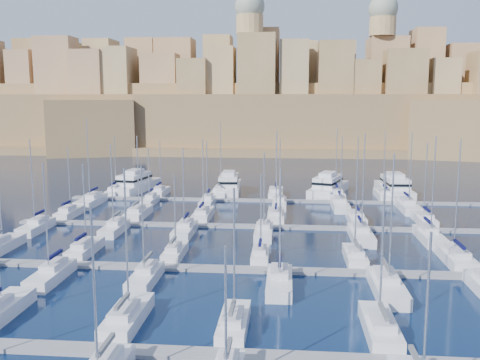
# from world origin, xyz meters

# --- Properties ---
(ground) EXTENTS (600.00, 600.00, 0.00)m
(ground) POSITION_xyz_m (0.00, 0.00, 0.00)
(ground) COLOR black
(ground) RESTS_ON ground
(pontoon_near) EXTENTS (84.00, 2.00, 0.40)m
(pontoon_near) POSITION_xyz_m (0.00, -34.00, 0.20)
(pontoon_near) COLOR slate
(pontoon_near) RESTS_ON ground
(pontoon_mid_near) EXTENTS (84.00, 2.00, 0.40)m
(pontoon_mid_near) POSITION_xyz_m (0.00, -12.00, 0.20)
(pontoon_mid_near) COLOR slate
(pontoon_mid_near) RESTS_ON ground
(pontoon_mid_far) EXTENTS (84.00, 2.00, 0.40)m
(pontoon_mid_far) POSITION_xyz_m (0.00, 10.00, 0.20)
(pontoon_mid_far) COLOR slate
(pontoon_mid_far) RESTS_ON ground
(pontoon_far) EXTENTS (84.00, 2.00, 0.40)m
(pontoon_far) POSITION_xyz_m (0.00, 32.00, 0.20)
(pontoon_far) COLOR slate
(pontoon_far) RESTS_ON ground
(sailboat_2) EXTENTS (2.84, 9.45, 15.00)m
(sailboat_2) POSITION_xyz_m (-12.09, -28.39, 0.75)
(sailboat_2) COLOR silver
(sailboat_2) RESTS_ON ground
(sailboat_3) EXTENTS (2.53, 8.43, 13.43)m
(sailboat_3) POSITION_xyz_m (-2.01, -28.89, 0.73)
(sailboat_3) COLOR silver
(sailboat_3) RESTS_ON ground
(sailboat_4) EXTENTS (2.73, 9.12, 14.93)m
(sailboat_4) POSITION_xyz_m (11.13, -28.56, 0.75)
(sailboat_4) COLOR silver
(sailboat_4) RESTS_ON ground
(sailboat_12) EXTENTS (2.81, 9.35, 13.85)m
(sailboat_12) POSITION_xyz_m (-36.70, -6.44, 0.74)
(sailboat_12) COLOR silver
(sailboat_12) RESTS_ON ground
(sailboat_13) EXTENTS (2.58, 8.60, 12.55)m
(sailboat_13) POSITION_xyz_m (-24.53, -6.81, 0.73)
(sailboat_13) COLOR silver
(sailboat_13) RESTS_ON ground
(sailboat_14) EXTENTS (2.29, 7.62, 11.36)m
(sailboat_14) POSITION_xyz_m (-12.04, -7.29, 0.71)
(sailboat_14) COLOR silver
(sailboat_14) RESTS_ON ground
(sailboat_15) EXTENTS (2.20, 7.34, 11.64)m
(sailboat_15) POSITION_xyz_m (-0.68, -7.43, 0.71)
(sailboat_15) COLOR silver
(sailboat_15) RESTS_ON ground
(sailboat_16) EXTENTS (2.51, 8.35, 13.30)m
(sailboat_16) POSITION_xyz_m (11.52, -6.93, 0.73)
(sailboat_16) COLOR silver
(sailboat_16) RESTS_ON ground
(sailboat_17) EXTENTS (3.00, 9.99, 16.08)m
(sailboat_17) POSITION_xyz_m (24.30, -6.13, 0.77)
(sailboat_17) COLOR silver
(sailboat_17) RESTS_ON ground
(sailboat_19) EXTENTS (2.69, 8.97, 14.13)m
(sailboat_19) POSITION_xyz_m (-24.44, -17.37, 0.74)
(sailboat_19) COLOR silver
(sailboat_19) RESTS_ON ground
(sailboat_20) EXTENTS (2.57, 8.57, 13.94)m
(sailboat_20) POSITION_xyz_m (-13.35, -17.18, 0.74)
(sailboat_20) COLOR silver
(sailboat_20) RESTS_ON ground
(sailboat_21) EXTENTS (2.79, 9.29, 13.94)m
(sailboat_21) POSITION_xyz_m (1.95, -17.53, 0.74)
(sailboat_21) COLOR silver
(sailboat_21) RESTS_ON ground
(sailboat_22) EXTENTS (3.09, 10.29, 15.60)m
(sailboat_22) POSITION_xyz_m (13.63, -18.02, 0.77)
(sailboat_22) COLOR silver
(sailboat_22) RESTS_ON ground
(sailboat_24) EXTENTS (2.54, 8.45, 12.77)m
(sailboat_24) POSITION_xyz_m (-35.85, 15.12, 0.73)
(sailboat_24) COLOR silver
(sailboat_24) RESTS_ON ground
(sailboat_25) EXTENTS (2.91, 9.71, 14.64)m
(sailboat_25) POSITION_xyz_m (-23.54, 15.73, 0.75)
(sailboat_25) COLOR silver
(sailboat_25) RESTS_ON ground
(sailboat_26) EXTENTS (2.79, 9.31, 14.27)m
(sailboat_26) POSITION_xyz_m (-11.93, 15.54, 0.75)
(sailboat_26) COLOR silver
(sailboat_26) RESTS_ON ground
(sailboat_27) EXTENTS (2.85, 9.49, 15.73)m
(sailboat_27) POSITION_xyz_m (0.81, 15.63, 0.76)
(sailboat_27) COLOR silver
(sailboat_27) RESTS_ON ground
(sailboat_28) EXTENTS (2.69, 8.97, 14.80)m
(sailboat_28) POSITION_xyz_m (14.40, 15.37, 0.75)
(sailboat_28) COLOR silver
(sailboat_28) RESTS_ON ground
(sailboat_29) EXTENTS (2.64, 8.80, 13.96)m
(sailboat_29) POSITION_xyz_m (25.68, 15.29, 0.74)
(sailboat_29) COLOR silver
(sailboat_29) RESTS_ON ground
(sailboat_30) EXTENTS (2.67, 8.89, 14.92)m
(sailboat_30) POSITION_xyz_m (-36.88, 4.67, 0.75)
(sailboat_30) COLOR silver
(sailboat_30) RESTS_ON ground
(sailboat_31) EXTENTS (2.60, 8.66, 14.30)m
(sailboat_31) POSITION_xyz_m (-24.20, 4.78, 0.74)
(sailboat_31) COLOR silver
(sailboat_31) RESTS_ON ground
(sailboat_32) EXTENTS (2.72, 9.07, 13.85)m
(sailboat_32) POSITION_xyz_m (-13.00, 4.58, 0.74)
(sailboat_32) COLOR silver
(sailboat_32) RESTS_ON ground
(sailboat_33) EXTENTS (2.64, 8.82, 13.22)m
(sailboat_33) POSITION_xyz_m (-0.79, 4.70, 0.73)
(sailboat_33) COLOR silver
(sailboat_33) RESTS_ON ground
(sailboat_34) EXTENTS (3.07, 10.22, 16.16)m
(sailboat_34) POSITION_xyz_m (13.71, 4.01, 0.77)
(sailboat_34) COLOR silver
(sailboat_34) RESTS_ON ground
(sailboat_35) EXTENTS (2.91, 9.71, 15.82)m
(sailboat_35) POSITION_xyz_m (23.72, 4.26, 0.76)
(sailboat_35) COLOR silver
(sailboat_35) RESTS_ON ground
(sailboat_36) EXTENTS (2.37, 7.90, 12.92)m
(sailboat_36) POSITION_xyz_m (-34.59, 36.85, 0.73)
(sailboat_36) COLOR silver
(sailboat_36) RESTS_ON ground
(sailboat_37) EXTENTS (2.55, 8.50, 11.98)m
(sailboat_37) POSITION_xyz_m (-24.70, 37.14, 0.72)
(sailboat_37) COLOR silver
(sailboat_37) RESTS_ON ground
(sailboat_38) EXTENTS (3.11, 10.38, 16.26)m
(sailboat_38) POSITION_xyz_m (-11.70, 38.07, 0.77)
(sailboat_38) COLOR silver
(sailboat_38) RESTS_ON ground
(sailboat_39) EXTENTS (2.99, 9.98, 13.48)m
(sailboat_39) POSITION_xyz_m (0.26, 37.87, 0.75)
(sailboat_39) COLOR silver
(sailboat_39) RESTS_ON ground
(sailboat_40) EXTENTS (3.17, 10.57, 15.00)m
(sailboat_40) POSITION_xyz_m (12.94, 38.16, 0.77)
(sailboat_40) COLOR silver
(sailboat_40) RESTS_ON ground
(sailboat_41) EXTENTS (2.89, 9.62, 14.60)m
(sailboat_41) POSITION_xyz_m (22.80, 37.69, 0.75)
(sailboat_41) COLOR silver
(sailboat_41) RESTS_ON ground
(sailboat_42) EXTENTS (3.24, 10.79, 17.23)m
(sailboat_42) POSITION_xyz_m (-35.84, 25.73, 0.78)
(sailboat_42) COLOR silver
(sailboat_42) RESTS_ON ground
(sailboat_43) EXTENTS (2.25, 7.48, 11.58)m
(sailboat_43) POSITION_xyz_m (-24.41, 27.36, 0.71)
(sailboat_43) COLOR silver
(sailboat_43) RESTS_ON ground
(sailboat_44) EXTENTS (2.46, 8.19, 13.09)m
(sailboat_44) POSITION_xyz_m (-12.83, 27.01, 0.73)
(sailboat_44) COLOR silver
(sailboat_44) RESTS_ON ground
(sailboat_45) EXTENTS (2.63, 8.77, 13.57)m
(sailboat_45) POSITION_xyz_m (1.22, 26.73, 0.74)
(sailboat_45) COLOR silver
(sailboat_45) RESTS_ON ground
(sailboat_46) EXTENTS (2.97, 9.92, 14.15)m
(sailboat_46) POSITION_xyz_m (12.73, 26.16, 0.75)
(sailboat_46) COLOR silver
(sailboat_46) RESTS_ON ground
(sailboat_47) EXTENTS (3.13, 10.44, 14.99)m
(sailboat_47) POSITION_xyz_m (25.25, 25.91, 0.76)
(sailboat_47) COLOR silver
(sailboat_47) RESTS_ON ground
(motor_yacht_a) EXTENTS (7.89, 17.62, 5.25)m
(motor_yacht_a) POSITION_xyz_m (-31.49, 41.67, 1.73)
(motor_yacht_a) COLOR silver
(motor_yacht_a) RESTS_ON ground
(motor_yacht_b) EXTENTS (5.52, 15.95, 5.25)m
(motor_yacht_b) POSITION_xyz_m (-10.17, 41.05, 1.73)
(motor_yacht_b) COLOR silver
(motor_yacht_b) RESTS_ON ground
(motor_yacht_c) EXTENTS (10.26, 17.55, 5.25)m
(motor_yacht_c) POSITION_xyz_m (11.59, 41.60, 1.73)
(motor_yacht_c) COLOR silver
(motor_yacht_c) RESTS_ON ground
(motor_yacht_d) EXTENTS (5.90, 17.45, 5.25)m
(motor_yacht_d) POSITION_xyz_m (25.76, 41.78, 1.73)
(motor_yacht_d) COLOR silver
(motor_yacht_d) RESTS_ON ground
(fortified_city) EXTENTS (460.00, 108.95, 59.52)m
(fortified_city) POSITION_xyz_m (-0.19, 155.26, 14.74)
(fortified_city) COLOR brown
(fortified_city) RESTS_ON ground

